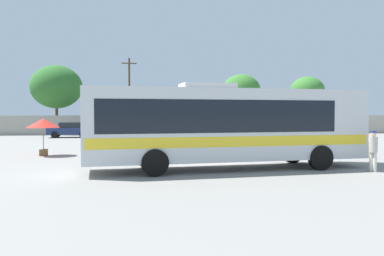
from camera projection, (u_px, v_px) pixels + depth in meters
ground_plane at (191, 147)px, 27.39m from camera, size 300.00×300.00×0.00m
perimeter_wall at (175, 125)px, 44.05m from camera, size 80.00×0.30×2.14m
coach_bus_silver_yellow at (224, 124)px, 16.65m from camera, size 12.24×4.04×3.63m
attendant_by_bus_door at (373, 149)px, 15.93m from camera, size 0.47×0.47×1.67m
vendor_umbrella_near_gate_red at (43, 124)px, 21.90m from camera, size 1.82×1.82×2.09m
parked_car_leftmost_dark_blue at (70, 129)px, 38.57m from camera, size 4.34×2.21×1.49m
parked_car_second_dark_blue at (126, 129)px, 38.87m from camera, size 4.08×2.07×1.53m
utility_pole_near at (129, 94)px, 46.72m from camera, size 1.80×0.31×8.93m
roadside_tree_left at (56, 87)px, 45.27m from camera, size 5.86×5.86×7.93m
roadside_tree_midleft at (134, 102)px, 48.34m from camera, size 3.91×3.91×5.40m
roadside_tree_midright at (241, 91)px, 51.26m from camera, size 5.05×5.05×7.49m
roadside_tree_right at (307, 91)px, 48.20m from camera, size 4.16×4.16×6.90m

